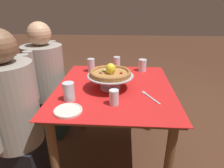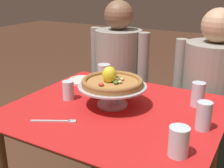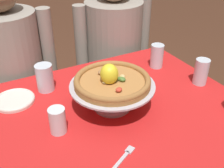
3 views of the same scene
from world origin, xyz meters
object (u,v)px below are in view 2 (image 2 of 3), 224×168
at_px(water_glass_side_right, 203,118).
at_px(water_glass_front_right, 179,143).
at_px(diner_left, 118,84).
at_px(diner_right, 210,99).
at_px(pizza, 112,81).
at_px(dinner_fork, 56,121).
at_px(pizza_stand, 112,91).
at_px(water_glass_back_left, 104,76).
at_px(water_glass_back_right, 198,96).
at_px(side_plate, 81,80).
at_px(water_glass_side_left, 68,91).

height_order(water_glass_side_right, water_glass_front_right, water_glass_side_right).
relative_size(water_glass_front_right, diner_left, 0.09).
xyz_separation_m(water_glass_side_right, diner_right, (-0.10, 0.71, -0.18)).
xyz_separation_m(pizza, dinner_fork, (-0.13, -0.29, -0.13)).
relative_size(pizza_stand, dinner_fork, 1.82).
height_order(water_glass_side_right, water_glass_back_left, water_glass_back_left).
xyz_separation_m(water_glass_back_right, diner_left, (-0.69, 0.42, -0.18)).
bearing_deg(water_glass_back_right, diner_right, 91.82).
xyz_separation_m(pizza, side_plate, (-0.36, 0.24, -0.12)).
height_order(pizza_stand, water_glass_front_right, water_glass_front_right).
relative_size(water_glass_back_right, diner_left, 0.11).
bearing_deg(pizza, side_plate, 146.82).
bearing_deg(water_glass_side_right, water_glass_side_left, -179.15).
height_order(pizza_stand, water_glass_back_left, water_glass_back_left).
bearing_deg(water_glass_side_left, side_plate, 111.79).
bearing_deg(pizza, pizza_stand, 14.70).
bearing_deg(water_glass_back_left, diner_right, 34.89).
bearing_deg(water_glass_back_left, side_plate, -168.41).
distance_m(pizza, water_glass_side_right, 0.48).
height_order(water_glass_back_right, dinner_fork, water_glass_back_right).
height_order(pizza, diner_right, diner_right).
height_order(water_glass_front_right, diner_right, diner_right).
relative_size(water_glass_side_left, water_glass_front_right, 0.90).
distance_m(side_plate, diner_right, 0.87).
xyz_separation_m(water_glass_front_right, diner_right, (-0.07, 0.95, -0.18)).
height_order(dinner_fork, diner_right, diner_right).
height_order(diner_left, diner_right, diner_left).
distance_m(pizza, water_glass_back_left, 0.35).
distance_m(pizza_stand, water_glass_side_right, 0.47).
height_order(water_glass_front_right, side_plate, water_glass_front_right).
relative_size(pizza, water_glass_front_right, 2.73).
distance_m(water_glass_side_left, diner_right, 0.97).
height_order(side_plate, diner_left, diner_left).
bearing_deg(diner_left, water_glass_back_right, -31.29).
distance_m(water_glass_back_right, diner_right, 0.50).
xyz_separation_m(water_glass_side_right, dinner_fork, (-0.60, -0.26, -0.05)).
height_order(water_glass_side_right, diner_left, diner_left).
bearing_deg(pizza, water_glass_back_left, 127.93).
bearing_deg(water_glass_back_right, water_glass_side_right, -71.02).
distance_m(water_glass_side_right, diner_left, 1.04).
relative_size(pizza, water_glass_back_right, 2.46).
height_order(pizza_stand, diner_left, diner_left).
distance_m(pizza_stand, water_glass_front_right, 0.52).
bearing_deg(pizza, diner_right, 61.10).
bearing_deg(water_glass_side_right, diner_right, 97.95).
bearing_deg(water_glass_back_right, dinner_fork, -135.91).
bearing_deg(water_glass_side_left, pizza_stand, 9.35).
bearing_deg(diner_left, water_glass_front_right, -50.87).
xyz_separation_m(water_glass_side_right, water_glass_back_left, (-0.68, 0.30, -0.00)).
xyz_separation_m(water_glass_back_right, diner_right, (-0.01, 0.46, -0.18)).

